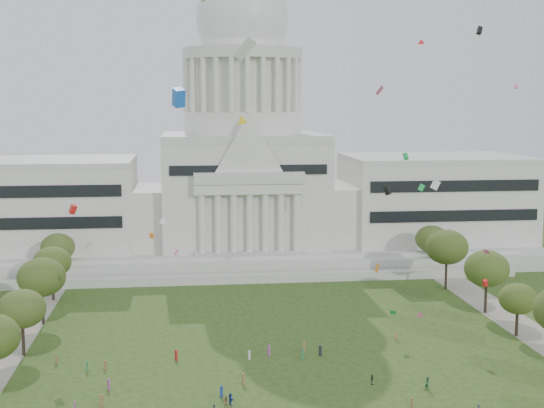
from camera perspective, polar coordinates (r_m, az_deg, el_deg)
name	(u,v)px	position (r m, az deg, el deg)	size (l,w,h in m)	color
capitol	(243,177)	(210.25, -2.18, 2.02)	(160.00, 64.50, 91.30)	beige
row_tree_l_3	(22,309)	(136.35, -18.32, -7.51)	(8.12, 8.12, 11.55)	black
row_tree_r_3	(518,299)	(147.50, 18.03, -6.80)	(7.01, 7.01, 9.98)	black
row_tree_l_4	(42,277)	(153.70, -16.96, -5.29)	(9.29, 9.29, 13.21)	black
row_tree_r_4	(487,269)	(160.99, 15.87, -4.71)	(9.19, 9.19, 13.06)	black
row_tree_l_5	(52,262)	(171.99, -16.23, -4.23)	(8.33, 8.33, 11.85)	black
row_tree_r_5	(447,247)	(178.80, 13.03, -3.18)	(9.82, 9.82, 13.96)	black
row_tree_l_6	(58,247)	(189.83, -15.83, -3.16)	(8.19, 8.19, 11.64)	black
row_tree_r_6	(432,239)	(196.51, 11.94, -2.60)	(8.42, 8.42, 11.97)	black
person_2	(428,384)	(119.30, 11.65, -13.10)	(0.98, 0.60, 2.01)	#33723F
person_5	(230,399)	(111.88, -3.14, -14.46)	(1.63, 0.64, 1.75)	navy
person_8	(226,402)	(111.13, -3.50, -14.65)	(0.80, 0.49, 1.64)	olive
person_10	(372,380)	(120.07, 7.54, -12.97)	(0.94, 0.51, 1.60)	#26262B
distant_crowd	(208,380)	(119.18, -4.82, -13.06)	(63.45, 41.80, 1.90)	#26262B
kite_swarm	(319,182)	(105.56, 3.56, 1.66)	(84.93, 97.11, 59.51)	#E54C8C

